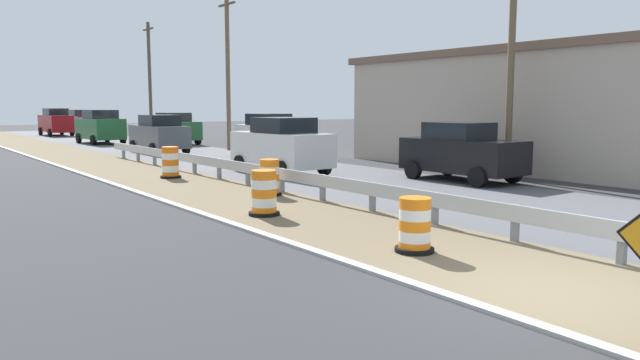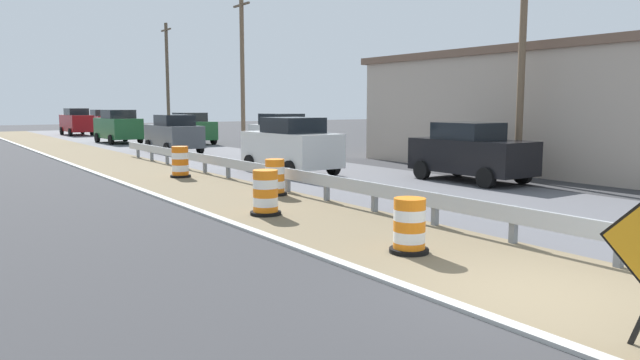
# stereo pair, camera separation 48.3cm
# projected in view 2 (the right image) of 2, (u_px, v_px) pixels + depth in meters

# --- Properties ---
(ground_plane) EXTENTS (160.00, 160.00, 0.00)m
(ground_plane) POSITION_uv_depth(u_px,v_px,m) (546.00, 297.00, 8.00)
(ground_plane) COLOR #333335
(median_dirt_strip) EXTENTS (3.61, 120.00, 0.01)m
(median_dirt_strip) POSITION_uv_depth(u_px,v_px,m) (573.00, 289.00, 8.34)
(median_dirt_strip) COLOR #706047
(median_dirt_strip) RESTS_ON ground
(curb_near_edge) EXTENTS (0.20, 120.00, 0.11)m
(curb_near_edge) POSITION_uv_depth(u_px,v_px,m) (480.00, 316.00, 7.27)
(curb_near_edge) COLOR #ADADA8
(curb_near_edge) RESTS_ON ground
(traffic_barrel_nearest) EXTENTS (0.69, 0.69, 0.96)m
(traffic_barrel_nearest) POSITION_uv_depth(u_px,v_px,m) (409.00, 228.00, 10.35)
(traffic_barrel_nearest) COLOR orange
(traffic_barrel_nearest) RESTS_ON ground
(traffic_barrel_close) EXTENTS (0.73, 0.73, 1.05)m
(traffic_barrel_close) POSITION_uv_depth(u_px,v_px,m) (265.00, 195.00, 13.93)
(traffic_barrel_close) COLOR orange
(traffic_barrel_close) RESTS_ON ground
(traffic_barrel_mid) EXTENTS (0.68, 0.68, 1.02)m
(traffic_barrel_mid) POSITION_uv_depth(u_px,v_px,m) (275.00, 179.00, 16.99)
(traffic_barrel_mid) COLOR orange
(traffic_barrel_mid) RESTS_ON ground
(traffic_barrel_far) EXTENTS (0.72, 0.72, 1.10)m
(traffic_barrel_far) POSITION_uv_depth(u_px,v_px,m) (180.00, 163.00, 21.19)
(traffic_barrel_far) COLOR orange
(traffic_barrel_far) RESTS_ON ground
(car_lead_near_lane) EXTENTS (2.16, 4.35, 2.09)m
(car_lead_near_lane) POSITION_uv_depth(u_px,v_px,m) (291.00, 146.00, 22.31)
(car_lead_near_lane) COLOR silver
(car_lead_near_lane) RESTS_ON ground
(car_trailing_near_lane) EXTENTS (2.16, 4.18, 2.04)m
(car_trailing_near_lane) POSITION_uv_depth(u_px,v_px,m) (191.00, 128.00, 39.37)
(car_trailing_near_lane) COLOR #195128
(car_trailing_near_lane) RESTS_ON ground
(car_lead_far_lane) EXTENTS (2.00, 4.77, 2.26)m
(car_lead_far_lane) POSITION_uv_depth(u_px,v_px,m) (76.00, 122.00, 50.81)
(car_lead_far_lane) COLOR maroon
(car_lead_far_lane) RESTS_ON ground
(car_mid_far_lane) EXTENTS (1.98, 4.23, 2.12)m
(car_mid_far_lane) POSITION_uv_depth(u_px,v_px,m) (283.00, 135.00, 29.64)
(car_mid_far_lane) COLOR silver
(car_mid_far_lane) RESTS_ON ground
(car_trailing_far_lane) EXTENTS (2.02, 4.43, 2.02)m
(car_trailing_far_lane) POSITION_uv_depth(u_px,v_px,m) (174.00, 134.00, 32.13)
(car_trailing_far_lane) COLOR #4C5156
(car_trailing_far_lane) RESTS_ON ground
(car_distant_a) EXTENTS (2.07, 4.20, 1.96)m
(car_distant_a) POSITION_uv_depth(u_px,v_px,m) (471.00, 152.00, 19.97)
(car_distant_a) COLOR black
(car_distant_a) RESTS_ON ground
(car_distant_b) EXTENTS (2.27, 4.59, 2.22)m
(car_distant_b) POSITION_uv_depth(u_px,v_px,m) (118.00, 126.00, 40.24)
(car_distant_b) COLOR #195128
(car_distant_b) RESTS_ON ground
(car_distant_c) EXTENTS (2.12, 4.53, 2.10)m
(car_distant_c) POSITION_uv_depth(u_px,v_px,m) (103.00, 121.00, 56.46)
(car_distant_c) COLOR maroon
(car_distant_c) RESTS_ON ground
(roadside_shop_near) EXTENTS (6.53, 16.44, 4.72)m
(roadside_shop_near) POSITION_uv_depth(u_px,v_px,m) (554.00, 109.00, 23.77)
(roadside_shop_near) COLOR #AD9E8E
(roadside_shop_near) RESTS_ON ground
(utility_pole_near) EXTENTS (0.24, 1.80, 8.70)m
(utility_pole_near) POSITION_uv_depth(u_px,v_px,m) (522.00, 45.00, 19.96)
(utility_pole_near) COLOR brown
(utility_pole_near) RESTS_ON ground
(utility_pole_mid) EXTENTS (0.24, 1.80, 8.54)m
(utility_pole_mid) POSITION_uv_depth(u_px,v_px,m) (242.00, 71.00, 33.68)
(utility_pole_mid) COLOR brown
(utility_pole_mid) RESTS_ON ground
(utility_pole_far) EXTENTS (0.24, 1.80, 8.52)m
(utility_pole_far) POSITION_uv_depth(u_px,v_px,m) (168.00, 79.00, 44.63)
(utility_pole_far) COLOR brown
(utility_pole_far) RESTS_ON ground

